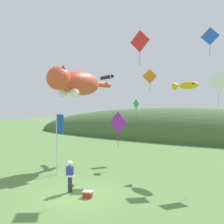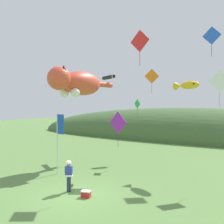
{
  "view_description": "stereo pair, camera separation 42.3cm",
  "coord_description": "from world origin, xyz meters",
  "px_view_note": "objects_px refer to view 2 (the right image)",
  "views": [
    {
      "loc": [
        8.34,
        -10.93,
        4.99
      ],
      "look_at": [
        0.0,
        4.0,
        4.47
      ],
      "focal_mm": 40.0,
      "sensor_mm": 36.0,
      "label": 1
    },
    {
      "loc": [
        8.71,
        -10.72,
        4.99
      ],
      "look_at": [
        0.0,
        4.0,
        4.47
      ],
      "focal_mm": 40.0,
      "sensor_mm": 36.0,
      "label": 2
    }
  ],
  "objects_px": {
    "kite_tube_streamer": "(109,77)",
    "kite_diamond_white": "(220,81)",
    "picnic_cooler": "(86,194)",
    "kite_diamond_violet": "(118,123)",
    "festival_attendant": "(69,175)",
    "kite_diamond_orange": "(152,76)",
    "kite_diamond_blue": "(212,36)",
    "festival_banner_pole": "(59,135)",
    "kite_diamond_green": "(137,104)",
    "kite_diamond_red": "(140,41)",
    "kite_fish_windsock": "(187,85)",
    "kite_spool": "(71,185)",
    "kite_giant_cat": "(77,83)"
  },
  "relations": [
    {
      "from": "kite_diamond_white",
      "to": "kite_diamond_violet",
      "type": "bearing_deg",
      "value": -152.69
    },
    {
      "from": "festival_attendant",
      "to": "kite_diamond_orange",
      "type": "height_order",
      "value": "kite_diamond_orange"
    },
    {
      "from": "kite_spool",
      "to": "kite_diamond_green",
      "type": "height_order",
      "value": "kite_diamond_green"
    },
    {
      "from": "festival_attendant",
      "to": "kite_diamond_red",
      "type": "xyz_separation_m",
      "value": [
        2.33,
        4.55,
        8.27
      ]
    },
    {
      "from": "kite_diamond_blue",
      "to": "kite_diamond_violet",
      "type": "relative_size",
      "value": 0.96
    },
    {
      "from": "kite_spool",
      "to": "kite_diamond_white",
      "type": "bearing_deg",
      "value": 38.03
    },
    {
      "from": "kite_diamond_green",
      "to": "festival_attendant",
      "type": "bearing_deg",
      "value": -93.47
    },
    {
      "from": "picnic_cooler",
      "to": "kite_diamond_orange",
      "type": "xyz_separation_m",
      "value": [
        -1.09,
        12.18,
        7.53
      ]
    },
    {
      "from": "festival_banner_pole",
      "to": "kite_giant_cat",
      "type": "xyz_separation_m",
      "value": [
        -0.26,
        2.45,
        3.85
      ]
    },
    {
      "from": "kite_giant_cat",
      "to": "kite_fish_windsock",
      "type": "xyz_separation_m",
      "value": [
        7.94,
        2.82,
        -0.29
      ]
    },
    {
      "from": "picnic_cooler",
      "to": "kite_fish_windsock",
      "type": "distance_m",
      "value": 10.59
    },
    {
      "from": "kite_fish_windsock",
      "to": "kite_diamond_green",
      "type": "height_order",
      "value": "kite_fish_windsock"
    },
    {
      "from": "kite_fish_windsock",
      "to": "kite_tube_streamer",
      "type": "height_order",
      "value": "kite_tube_streamer"
    },
    {
      "from": "kite_diamond_white",
      "to": "picnic_cooler",
      "type": "bearing_deg",
      "value": -130.31
    },
    {
      "from": "kite_giant_cat",
      "to": "kite_diamond_white",
      "type": "xyz_separation_m",
      "value": [
        10.3,
        1.67,
        -0.21
      ]
    },
    {
      "from": "kite_diamond_blue",
      "to": "kite_diamond_orange",
      "type": "xyz_separation_m",
      "value": [
        -5.8,
        2.35,
        -2.55
      ]
    },
    {
      "from": "kite_giant_cat",
      "to": "festival_attendant",
      "type": "bearing_deg",
      "value": -56.45
    },
    {
      "from": "kite_diamond_violet",
      "to": "kite_giant_cat",
      "type": "bearing_deg",
      "value": 163.31
    },
    {
      "from": "kite_giant_cat",
      "to": "kite_diamond_blue",
      "type": "distance_m",
      "value": 11.04
    },
    {
      "from": "kite_diamond_white",
      "to": "kite_tube_streamer",
      "type": "bearing_deg",
      "value": 162.19
    },
    {
      "from": "kite_tube_streamer",
      "to": "kite_diamond_green",
      "type": "height_order",
      "value": "kite_tube_streamer"
    },
    {
      "from": "kite_diamond_white",
      "to": "kite_diamond_orange",
      "type": "bearing_deg",
      "value": 141.35
    },
    {
      "from": "kite_diamond_red",
      "to": "kite_diamond_green",
      "type": "bearing_deg",
      "value": 116.95
    },
    {
      "from": "picnic_cooler",
      "to": "kite_diamond_violet",
      "type": "xyz_separation_m",
      "value": [
        -0.11,
        3.73,
        3.6
      ]
    },
    {
      "from": "kite_diamond_green",
      "to": "kite_diamond_violet",
      "type": "relative_size",
      "value": 0.74
    },
    {
      "from": "kite_spool",
      "to": "kite_diamond_white",
      "type": "distance_m",
      "value": 11.43
    },
    {
      "from": "kite_diamond_white",
      "to": "festival_banner_pole",
      "type": "bearing_deg",
      "value": -157.69
    },
    {
      "from": "kite_diamond_green",
      "to": "festival_banner_pole",
      "type": "bearing_deg",
      "value": -121.26
    },
    {
      "from": "kite_diamond_blue",
      "to": "kite_diamond_red",
      "type": "distance_m",
      "value": 6.4
    },
    {
      "from": "festival_banner_pole",
      "to": "kite_diamond_white",
      "type": "xyz_separation_m",
      "value": [
        10.04,
        4.12,
        3.64
      ]
    },
    {
      "from": "kite_tube_streamer",
      "to": "kite_diamond_green",
      "type": "relative_size",
      "value": 1.16
    },
    {
      "from": "kite_giant_cat",
      "to": "kite_spool",
      "type": "bearing_deg",
      "value": -55.96
    },
    {
      "from": "kite_giant_cat",
      "to": "kite_diamond_white",
      "type": "height_order",
      "value": "kite_giant_cat"
    },
    {
      "from": "kite_diamond_blue",
      "to": "kite_diamond_orange",
      "type": "bearing_deg",
      "value": 157.92
    },
    {
      "from": "kite_diamond_blue",
      "to": "kite_diamond_orange",
      "type": "relative_size",
      "value": 0.98
    },
    {
      "from": "festival_attendant",
      "to": "picnic_cooler",
      "type": "distance_m",
      "value": 1.56
    },
    {
      "from": "kite_spool",
      "to": "kite_diamond_violet",
      "type": "relative_size",
      "value": 0.08
    },
    {
      "from": "kite_tube_streamer",
      "to": "kite_diamond_blue",
      "type": "relative_size",
      "value": 0.9
    },
    {
      "from": "festival_attendant",
      "to": "kite_diamond_orange",
      "type": "xyz_separation_m",
      "value": [
        0.25,
        12.0,
        6.75
      ]
    },
    {
      "from": "kite_fish_windsock",
      "to": "kite_diamond_green",
      "type": "xyz_separation_m",
      "value": [
        -4.2,
        0.45,
        -1.38
      ]
    },
    {
      "from": "picnic_cooler",
      "to": "kite_diamond_white",
      "type": "xyz_separation_m",
      "value": [
        5.72,
        6.74,
        6.3
      ]
    },
    {
      "from": "kite_giant_cat",
      "to": "kite_diamond_orange",
      "type": "bearing_deg",
      "value": 63.8
    },
    {
      "from": "festival_attendant",
      "to": "kite_diamond_blue",
      "type": "xyz_separation_m",
      "value": [
        6.06,
        9.64,
        9.31
      ]
    },
    {
      "from": "kite_giant_cat",
      "to": "kite_diamond_orange",
      "type": "xyz_separation_m",
      "value": [
        3.5,
        7.11,
        1.02
      ]
    },
    {
      "from": "kite_spool",
      "to": "kite_diamond_violet",
      "type": "height_order",
      "value": "kite_diamond_violet"
    },
    {
      "from": "kite_diamond_violet",
      "to": "picnic_cooler",
      "type": "bearing_deg",
      "value": -88.28
    },
    {
      "from": "kite_tube_streamer",
      "to": "kite_diamond_blue",
      "type": "distance_m",
      "value": 9.8
    },
    {
      "from": "festival_banner_pole",
      "to": "kite_diamond_red",
      "type": "distance_m",
      "value": 8.57
    },
    {
      "from": "kite_tube_streamer",
      "to": "kite_diamond_white",
      "type": "xyz_separation_m",
      "value": [
        10.43,
        -3.35,
        -1.15
      ]
    },
    {
      "from": "picnic_cooler",
      "to": "kite_tube_streamer",
      "type": "bearing_deg",
      "value": 115.05
    }
  ]
}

